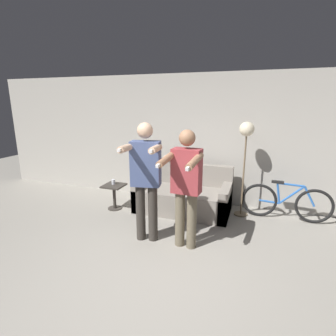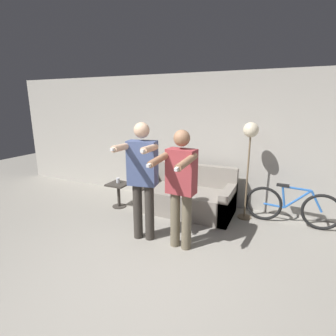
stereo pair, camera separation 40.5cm
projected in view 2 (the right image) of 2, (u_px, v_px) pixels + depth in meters
name	position (u px, v px, depth m)	size (l,w,h in m)	color
ground_plane	(134.00, 288.00, 2.98)	(16.00, 16.00, 0.00)	gray
wall_back	(209.00, 141.00, 5.20)	(10.00, 0.05, 2.60)	#B7B2A8
couch	(186.00, 197.00, 5.02)	(1.77, 0.88, 0.86)	gray
person_left	(142.00, 174.00, 3.80)	(0.57, 0.73, 1.78)	#38332D
person_right	(181.00, 183.00, 3.57)	(0.49, 0.69, 1.70)	#6B604C
cat	(175.00, 158.00, 5.31)	(0.40, 0.13, 0.19)	#B7AD9E
floor_lamp	(250.00, 139.00, 4.43)	(0.26, 0.26, 1.72)	#756047
side_table	(119.00, 190.00, 5.20)	(0.39, 0.39, 0.49)	#38332D
cup	(118.00, 180.00, 5.19)	(0.07, 0.07, 0.10)	silver
bicycle	(291.00, 207.00, 4.44)	(1.51, 0.07, 0.70)	black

